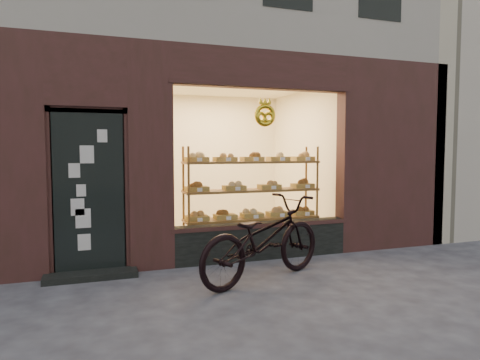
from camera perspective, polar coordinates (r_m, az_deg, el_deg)
name	(u,v)px	position (r m, az deg, el deg)	size (l,w,h in m)	color
ground	(299,312)	(4.59, 7.90, -17.02)	(90.00, 90.00, 0.00)	#353439
display_shelf	(252,198)	(6.84, 1.60, -2.45)	(2.20, 0.45, 1.70)	brown
bicycle	(263,239)	(5.43, 3.10, -7.85)	(0.70, 2.01, 1.06)	black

